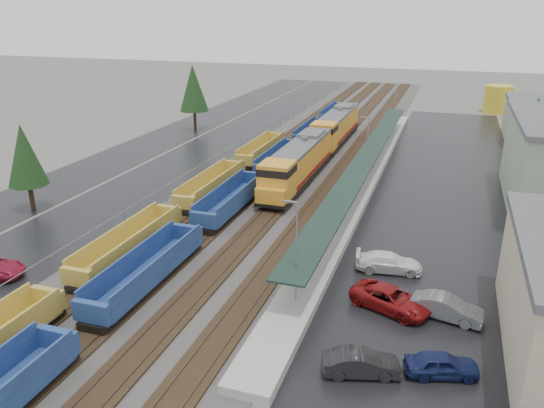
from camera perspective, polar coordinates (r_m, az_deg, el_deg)
The scene contains 21 objects.
ballast_strip at distance 76.08m, azimuth 4.08°, elevation 5.27°, with size 20.00×160.00×0.08m, color #302D2B.
trackbed at distance 76.05m, azimuth 4.09°, elevation 5.36°, with size 14.60×160.00×0.22m.
west_parking_lot at distance 81.00m, azimuth -6.29°, elevation 6.12°, with size 10.00×160.00×0.02m, color black.
west_road at distance 85.59m, azimuth -12.43°, elevation 6.54°, with size 9.00×160.00×0.02m, color black.
east_commuter_lot at distance 64.29m, azimuth 18.33°, elevation 1.38°, with size 16.00×100.00×0.02m, color black.
station_platform at distance 64.67m, azimuth 10.00°, elevation 2.91°, with size 3.00×80.00×8.00m.
chainlink_fence at distance 77.11m, azimuth -3.08°, elevation 6.71°, with size 0.08×160.04×2.02m.
distant_hills at distance 224.30m, azimuth 26.06°, elevation 13.34°, with size 301.00×140.00×25.20m.
tree_west_near at distance 59.24m, azimuth -25.08°, elevation 4.79°, with size 3.96×3.96×9.00m.
tree_west_far at distance 91.92m, azimuth -8.46°, elevation 12.24°, with size 4.84×4.84×11.00m.
tree_east at distance 71.11m, azimuth 26.35°, elevation 7.47°, with size 4.40×4.40×10.00m.
locomotive_lead at distance 62.32m, azimuth 2.75°, elevation 4.36°, with size 3.35×22.07×5.00m.
locomotive_trail at distance 82.14m, azimuth 6.84°, elevation 8.17°, with size 3.35×22.07×5.00m.
well_string_yellow at distance 46.13m, azimuth -15.08°, elevation -4.24°, with size 2.55×80.44×2.26m.
well_string_blue at distance 54.60m, azimuth -4.36°, elevation 0.38°, with size 2.70×112.88×2.40m.
storage_tank at distance 116.47m, azimuth 23.11°, elevation 10.34°, with size 5.37×5.37×5.37m, color gold.
parked_car_east_a at distance 31.98m, azimuth 9.59°, elevation -16.58°, with size 4.46×1.56×1.47m, color black.
parked_car_east_b at distance 38.29m, azimuth 12.66°, elevation -9.96°, with size 5.69×2.62×1.58m, color maroon.
parked_car_east_c at distance 43.41m, azimuth 12.46°, elevation -6.17°, with size 5.24×2.13×1.52m, color white.
parked_car_east_d at distance 32.98m, azimuth 17.80°, elevation -16.15°, with size 4.19×1.69×1.43m, color #141D4C.
parked_car_east_e at distance 38.25m, azimuth 18.30°, elevation -10.59°, with size 4.80×1.67×1.58m, color #5D6062.
Camera 1 is at (18.24, -11.16, 19.82)m, focal length 35.00 mm.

